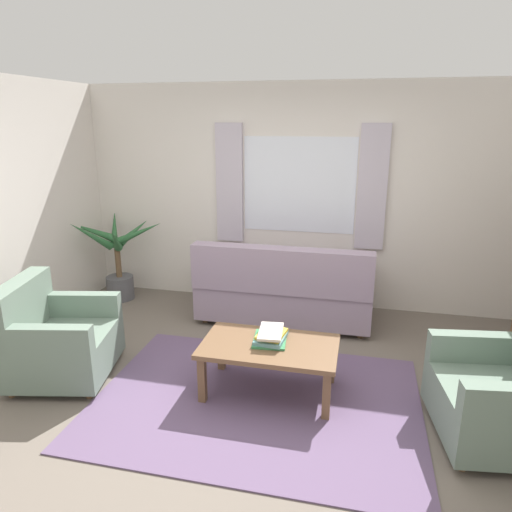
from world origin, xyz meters
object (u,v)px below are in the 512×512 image
at_px(coffee_table, 269,351).
at_px(potted_plant, 117,260).
at_px(couch, 284,290).
at_px(armchair_right, 509,395).
at_px(armchair_left, 56,339).
at_px(book_stack_on_table, 271,336).

relative_size(coffee_table, potted_plant, 0.90).
distance_m(couch, armchair_right, 2.47).
height_order(couch, potted_plant, potted_plant).
relative_size(armchair_right, coffee_table, 0.86).
xyz_separation_m(armchair_left, potted_plant, (-0.40, 1.80, 0.15)).
xyz_separation_m(couch, potted_plant, (-2.14, 0.21, 0.14)).
bearing_deg(armchair_right, book_stack_on_table, -106.62).
bearing_deg(armchair_right, armchair_left, -98.79).
height_order(armchair_left, armchair_right, same).
xyz_separation_m(couch, armchair_right, (1.86, -1.63, -0.01)).
xyz_separation_m(couch, coffee_table, (0.12, -1.43, 0.01)).
height_order(coffee_table, book_stack_on_table, book_stack_on_table).
distance_m(couch, coffee_table, 1.44).
height_order(couch, coffee_table, couch).
bearing_deg(coffee_table, armchair_left, -175.12).
height_order(coffee_table, potted_plant, potted_plant).
bearing_deg(book_stack_on_table, armchair_left, -173.37).
xyz_separation_m(armchair_left, book_stack_on_table, (1.86, 0.22, 0.13)).
distance_m(coffee_table, potted_plant, 2.80).
bearing_deg(coffee_table, armchair_right, -6.66).
bearing_deg(couch, potted_plant, -5.59).
xyz_separation_m(armchair_right, book_stack_on_table, (-1.73, 0.26, 0.13)).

